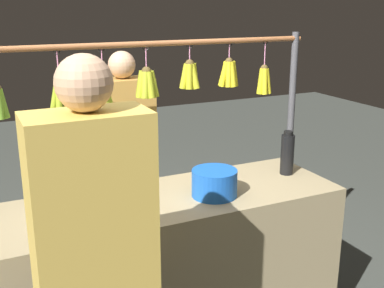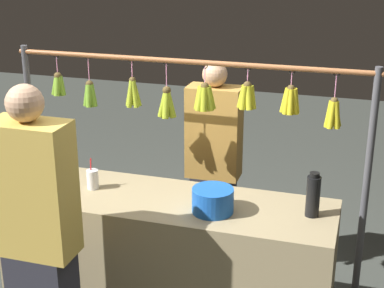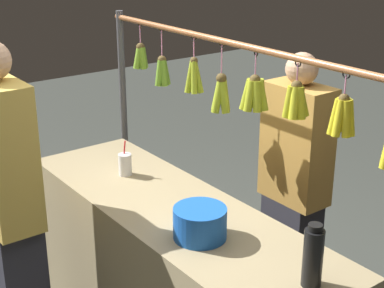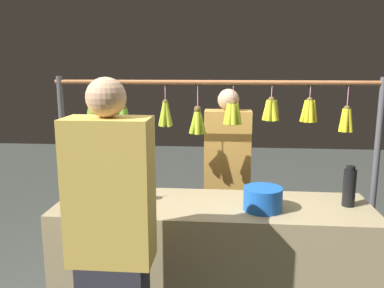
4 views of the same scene
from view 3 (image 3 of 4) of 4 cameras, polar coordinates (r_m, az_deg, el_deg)
The scene contains 7 objects.
market_counter at distance 3.10m, azimuth -1.63°, elevation -13.43°, with size 2.00×0.60×0.88m, color tan.
display_rack at distance 2.94m, azimuth 4.78°, elevation 2.08°, with size 2.32×0.13×1.67m.
water_bottle at distance 2.29m, azimuth 11.66°, elevation -10.65°, with size 0.08×0.08×0.26m.
blue_bucket at distance 2.59m, azimuth 0.78°, elevation -7.68°, with size 0.24×0.24×0.14m, color blue.
drink_cup at distance 3.24m, azimuth -6.51°, elevation -1.97°, with size 0.07×0.07×0.19m.
vendor_person at distance 3.31m, azimuth 9.83°, elevation -4.79°, with size 0.37×0.20×1.57m.
customer_person at distance 3.02m, azimuth -17.31°, elevation -6.69°, with size 0.40×0.22×1.70m.
Camera 3 is at (-2.11, 1.48, 2.17)m, focal length 54.93 mm.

